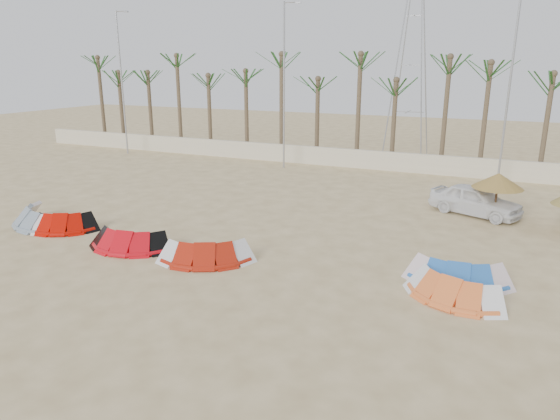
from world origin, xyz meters
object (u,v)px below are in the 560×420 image
at_px(parasol_left, 498,181).
at_px(kite_grey, 42,215).
at_px(kite_red_left, 68,221).
at_px(kite_blue, 459,269).
at_px(kite_red_mid, 134,238).
at_px(kite_red_right, 210,249).
at_px(kite_orange, 454,285).
at_px(car, 475,200).

bearing_deg(parasol_left, kite_grey, -154.58).
relative_size(kite_red_left, parasol_left, 1.48).
relative_size(kite_grey, kite_red_left, 1.18).
bearing_deg(kite_blue, kite_red_left, -175.21).
xyz_separation_m(kite_red_left, parasol_left, (17.13, 9.18, 1.50)).
relative_size(kite_red_mid, parasol_left, 1.53).
relative_size(kite_red_left, kite_red_right, 0.88).
distance_m(kite_grey, kite_red_left, 1.82).
distance_m(kite_grey, kite_orange, 18.06).
relative_size(kite_red_left, kite_blue, 0.99).
bearing_deg(kite_red_left, kite_blue, 4.79).
height_order(kite_red_left, kite_red_right, same).
bearing_deg(kite_red_left, car, 31.05).
height_order(kite_red_mid, kite_blue, same).
bearing_deg(car, kite_blue, -157.70).
height_order(kite_red_mid, parasol_left, parasol_left).
bearing_deg(parasol_left, car, 145.97).
bearing_deg(car, kite_orange, -157.89).
xyz_separation_m(kite_grey, parasol_left, (18.94, 9.00, 1.49)).
xyz_separation_m(kite_red_left, kite_red_mid, (4.16, -0.60, 0.00)).
bearing_deg(kite_orange, kite_red_mid, -177.31).
distance_m(kite_red_left, kite_red_mid, 4.20).
xyz_separation_m(kite_red_mid, kite_orange, (12.09, 0.57, -0.00)).
bearing_deg(kite_red_mid, parasol_left, 36.99).
bearing_deg(kite_red_left, kite_red_mid, -8.20).
distance_m(kite_red_mid, kite_blue, 12.28).
height_order(kite_red_mid, kite_orange, same).
xyz_separation_m(kite_blue, parasol_left, (0.86, 7.81, 1.49)).
bearing_deg(parasol_left, kite_red_mid, -143.01).
xyz_separation_m(kite_grey, car, (18.05, 9.60, 0.32)).
bearing_deg(kite_blue, kite_grey, -176.24).
xyz_separation_m(kite_red_mid, parasol_left, (12.98, 9.77, 1.49)).
bearing_deg(car, kite_red_mid, 152.71).
bearing_deg(kite_red_left, parasol_left, 28.17).
bearing_deg(kite_grey, kite_red_mid, -7.40).
relative_size(kite_orange, parasol_left, 1.51).
height_order(kite_grey, kite_red_left, same).
relative_size(kite_grey, kite_red_right, 1.04).
bearing_deg(kite_blue, kite_red_mid, -170.80).
relative_size(kite_red_left, kite_red_mid, 0.97).
bearing_deg(kite_grey, kite_red_left, -5.54).
distance_m(kite_red_mid, kite_red_right, 3.48).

